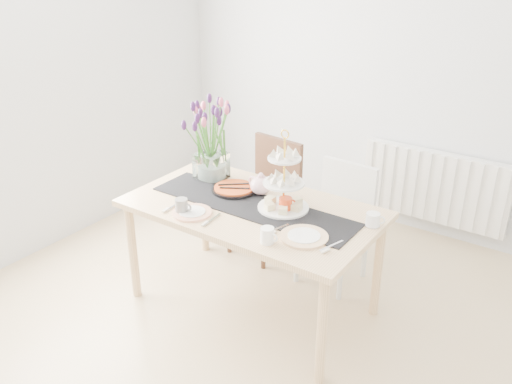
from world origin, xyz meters
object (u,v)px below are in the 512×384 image
Objects in this scene: cream_jug at (373,220)px; dining_table at (252,217)px; radiator at (434,186)px; teapot at (261,185)px; tulip_vase at (210,127)px; mug_white at (267,235)px; plate_right at (304,237)px; tart_tin at (234,189)px; chair_brown at (268,188)px; mug_orange at (285,205)px; chair_white at (339,214)px; plate_left at (192,213)px; cake_stand at (284,190)px; mug_grey at (181,206)px.

dining_table is at bearing 176.10° from cream_jug.
radiator is 5.37× the size of teapot.
tulip_vase reaches higher than cream_jug.
radiator is at bearing 81.68° from mug_white.
plate_right is at bearing -20.71° from tulip_vase.
tulip_vase reaches higher than tart_tin.
chair_brown is 1.26m from mug_white.
mug_orange is at bearing 12.84° from dining_table.
chair_brown is at bearing 133.18° from plate_right.
radiator is 1.98m from tulip_vase.
mug_white is at bearing -38.24° from tart_tin.
chair_white is at bearing 65.50° from dining_table.
tulip_vase is at bearing 116.34° from plate_left.
dining_table is 6.51× the size of plate_left.
tulip_vase is 1.10m from plate_right.
tulip_vase is at bearing -128.60° from radiator.
chair_white is at bearing 114.37° from cream_jug.
chair_white reaches higher than mug_white.
mug_grey is at bearing -141.31° from cake_stand.
cream_jug is (0.07, -1.46, 0.34)m from radiator.
radiator is 2.54× the size of cake_stand.
plate_left is at bearing -116.70° from chair_white.
tart_tin is (0.26, -0.09, -0.36)m from tulip_vase.
dining_table is 0.77m from cream_jug.
chair_white is 3.11× the size of plate_right.
tulip_vase is at bearing 98.97° from mug_grey.
tart_tin is 0.75m from plate_right.
tart_tin is at bearing 174.56° from cake_stand.
chair_white is at bearing 79.19° from cake_stand.
chair_brown is 4.05× the size of teapot.
cake_stand reaches higher than tart_tin.
radiator is at bearing 53.26° from mug_grey.
teapot reaches higher than mug_orange.
teapot is 0.91× the size of plate_left.
dining_table is 16.42× the size of mug_orange.
plate_right is (-0.19, -1.81, 0.31)m from radiator.
mug_grey is 0.34× the size of plate_right.
mug_orange is (-0.12, 0.38, 0.00)m from mug_white.
chair_white is 0.80m from tart_tin.
mug_grey reaches higher than plate_left.
cream_jug is 0.34× the size of plate_left.
radiator is at bearing 77.80° from teapot.
dining_table is at bearing -26.35° from tart_tin.
plate_left is (-0.24, -0.29, 0.08)m from dining_table.
mug_grey is (-1.04, -0.51, 0.01)m from cream_jug.
mug_white is at bearing -10.98° from mug_grey.
cream_jug is (0.55, 0.12, -0.09)m from cake_stand.
cake_stand is at bearing -97.80° from chair_white.
mug_orange is at bearing -7.95° from tart_tin.
cake_stand is at bearing 40.30° from plate_left.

